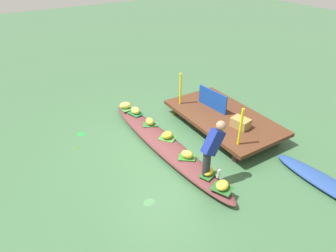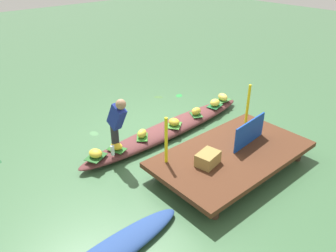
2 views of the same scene
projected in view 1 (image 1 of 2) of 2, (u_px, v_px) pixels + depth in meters
canal_water at (164, 148)px, 7.40m from camera, size 40.00×40.00×0.00m
dock_platform at (223, 117)px, 8.07m from camera, size 3.20×1.80×0.38m
vendor_boat at (164, 144)px, 7.34m from camera, size 4.92×0.87×0.25m
moored_boat at (331, 187)px, 6.13m from camera, size 2.63×0.64×0.17m
leaf_mat_0 at (208, 174)px, 6.19m from camera, size 0.36×0.43×0.01m
banana_bunch_0 at (208, 171)px, 6.16m from camera, size 0.27×0.31×0.15m
leaf_mat_1 at (187, 158)px, 6.67m from camera, size 0.42×0.44×0.01m
banana_bunch_1 at (187, 154)px, 6.62m from camera, size 0.32×0.29×0.18m
leaf_mat_2 at (150, 124)px, 7.88m from camera, size 0.37×0.43×0.01m
banana_bunch_2 at (150, 121)px, 7.83m from camera, size 0.26×0.20×0.19m
leaf_mat_3 at (222, 188)px, 5.84m from camera, size 0.49×0.44×0.01m
banana_bunch_3 at (222, 185)px, 5.80m from camera, size 0.31×0.34×0.17m
leaf_mat_4 at (167, 138)px, 7.34m from camera, size 0.49×0.48×0.01m
banana_bunch_4 at (167, 135)px, 7.29m from camera, size 0.26×0.29×0.17m
leaf_mat_5 at (136, 113)px, 8.39m from camera, size 0.46×0.38×0.01m
banana_bunch_5 at (135, 110)px, 8.34m from camera, size 0.30×0.25×0.18m
leaf_mat_6 at (125, 108)px, 8.66m from camera, size 0.46×0.30×0.01m
banana_bunch_6 at (125, 105)px, 8.61m from camera, size 0.30×0.37×0.19m
vendor_person at (212, 146)px, 5.88m from camera, size 0.21×0.52×1.20m
water_bottle at (218, 173)px, 6.07m from camera, size 0.08×0.08×0.21m
market_banner at (212, 99)px, 8.26m from camera, size 1.04×0.13×0.53m
railing_post_west at (180, 89)px, 8.39m from camera, size 0.06×0.06×0.93m
railing_post_east at (241, 127)px, 6.66m from camera, size 0.06×0.06×0.93m
produce_crate at (241, 123)px, 7.47m from camera, size 0.49×0.40×0.24m
drifting_plant_1 at (76, 148)px, 7.41m from camera, size 0.31×0.32×0.01m
drifting_plant_2 at (81, 134)px, 7.94m from camera, size 0.32×0.30×0.01m
drifting_plant_3 at (149, 202)px, 5.87m from camera, size 0.20×0.26×0.01m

